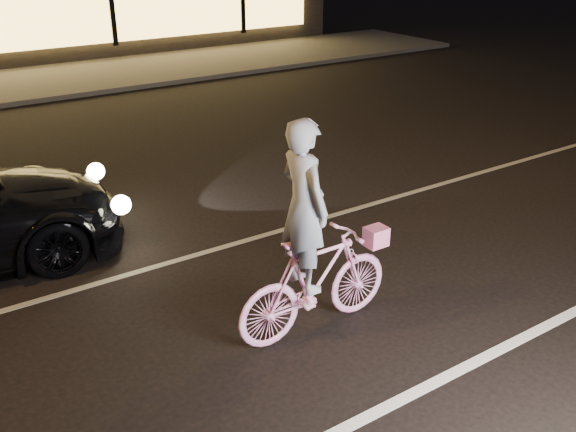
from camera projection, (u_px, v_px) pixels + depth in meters
ground at (212, 356)px, 6.28m from camera, size 90.00×90.00×0.00m
lane_stripe_far at (135, 272)px, 7.79m from camera, size 60.00×0.10×0.01m
cyclist at (313, 261)px, 6.37m from camera, size 1.82×0.63×2.30m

